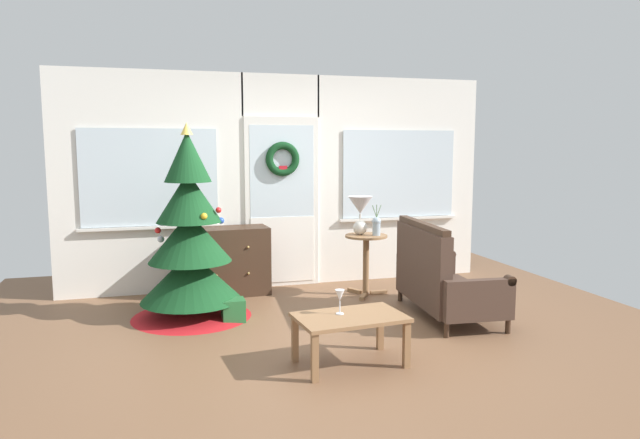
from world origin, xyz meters
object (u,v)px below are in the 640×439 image
(side_table, at_px, (366,253))
(gift_box, at_px, (233,310))
(table_lamp, at_px, (360,210))
(settee_sofa, at_px, (440,280))
(flower_vase, at_px, (376,225))
(wine_glass, at_px, (340,296))
(christmas_tree, at_px, (190,248))
(dresser_cabinet, at_px, (229,261))
(coffee_table, at_px, (350,323))

(side_table, xyz_separation_m, gift_box, (-1.60, -0.58, -0.39))
(table_lamp, relative_size, gift_box, 2.00)
(settee_sofa, relative_size, side_table, 2.04)
(flower_vase, xyz_separation_m, wine_glass, (-1.03, -1.84, -0.28))
(christmas_tree, relative_size, dresser_cabinet, 2.09)
(settee_sofa, xyz_separation_m, table_lamp, (-0.48, 1.03, 0.61))
(side_table, xyz_separation_m, flower_vase, (0.10, -0.06, 0.32))
(flower_vase, bearing_deg, table_lamp, 147.99)
(flower_vase, distance_m, wine_glass, 2.13)
(side_table, height_order, coffee_table, side_table)
(dresser_cabinet, distance_m, flower_vase, 1.74)
(side_table, bearing_deg, table_lamp, 146.31)
(table_lamp, bearing_deg, wine_glass, -114.15)
(wine_glass, bearing_deg, table_lamp, 65.85)
(settee_sofa, bearing_deg, table_lamp, 115.09)
(side_table, bearing_deg, settee_sofa, -66.91)
(christmas_tree, relative_size, coffee_table, 2.18)
(dresser_cabinet, xyz_separation_m, wine_glass, (0.58, -2.36, 0.15))
(christmas_tree, distance_m, wine_glass, 1.91)
(christmas_tree, distance_m, table_lamp, 1.97)
(wine_glass, relative_size, gift_box, 0.89)
(flower_vase, distance_m, coffee_table, 2.18)
(settee_sofa, height_order, coffee_table, settee_sofa)
(christmas_tree, height_order, table_lamp, christmas_tree)
(side_table, height_order, table_lamp, table_lamp)
(flower_vase, bearing_deg, side_table, 149.04)
(table_lamp, xyz_separation_m, gift_box, (-1.54, -0.62, -0.87))
(dresser_cabinet, bearing_deg, side_table, -17.05)
(table_lamp, relative_size, flower_vase, 1.26)
(dresser_cabinet, xyz_separation_m, side_table, (1.51, -0.46, 0.11))
(side_table, bearing_deg, dresser_cabinet, 162.95)
(coffee_table, bearing_deg, table_lamp, 68.09)
(flower_vase, relative_size, coffee_table, 0.39)
(wine_glass, bearing_deg, side_table, 63.92)
(side_table, relative_size, wine_glass, 3.59)
(flower_vase, bearing_deg, christmas_tree, -172.91)
(wine_glass, bearing_deg, christmas_tree, 123.57)
(dresser_cabinet, height_order, side_table, dresser_cabinet)
(side_table, relative_size, gift_box, 3.18)
(flower_vase, height_order, wine_glass, flower_vase)
(christmas_tree, height_order, settee_sofa, christmas_tree)
(christmas_tree, bearing_deg, gift_box, -34.57)
(table_lamp, height_order, flower_vase, table_lamp)
(settee_sofa, bearing_deg, side_table, 113.09)
(coffee_table, xyz_separation_m, wine_glass, (-0.07, 0.06, 0.20))
(table_lamp, bearing_deg, settee_sofa, -64.91)
(table_lamp, bearing_deg, christmas_tree, -169.41)
(dresser_cabinet, xyz_separation_m, gift_box, (-0.09, -1.04, -0.28))
(dresser_cabinet, height_order, settee_sofa, settee_sofa)
(table_lamp, xyz_separation_m, coffee_table, (-0.80, -2.00, -0.65))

